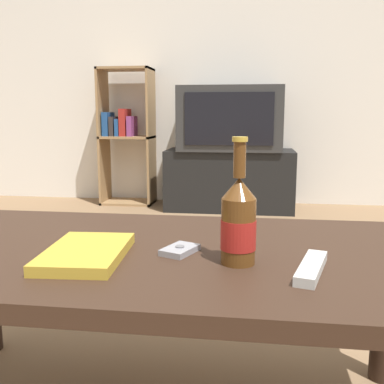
# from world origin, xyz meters

# --- Properties ---
(back_wall) EXTENTS (8.00, 0.05, 2.60)m
(back_wall) POSITION_xyz_m (0.00, 3.02, 1.30)
(back_wall) COLOR silver
(back_wall) RESTS_ON ground_plane
(coffee_table) EXTENTS (1.38, 0.70, 0.47)m
(coffee_table) POSITION_xyz_m (0.00, 0.00, 0.41)
(coffee_table) COLOR #332116
(coffee_table) RESTS_ON ground_plane
(tv_stand) EXTENTS (1.04, 0.49, 0.49)m
(tv_stand) POSITION_xyz_m (0.04, 2.70, 0.25)
(tv_stand) COLOR black
(tv_stand) RESTS_ON ground_plane
(television) EXTENTS (0.82, 0.55, 0.51)m
(television) POSITION_xyz_m (0.04, 2.70, 0.75)
(television) COLOR #2D2D2D
(television) RESTS_ON tv_stand
(bookshelf) EXTENTS (0.45, 0.30, 1.17)m
(bookshelf) POSITION_xyz_m (-0.88, 2.81, 0.62)
(bookshelf) COLOR #99754C
(bookshelf) RESTS_ON ground_plane
(beer_bottle) EXTENTS (0.08, 0.08, 0.27)m
(beer_bottle) POSITION_xyz_m (0.21, -0.09, 0.56)
(beer_bottle) COLOR #563314
(beer_bottle) RESTS_ON coffee_table
(cell_phone) EXTENTS (0.09, 0.11, 0.02)m
(cell_phone) POSITION_xyz_m (0.07, -0.03, 0.48)
(cell_phone) COLOR gray
(cell_phone) RESTS_ON coffee_table
(remote_control) EXTENTS (0.09, 0.19, 0.02)m
(remote_control) POSITION_xyz_m (0.36, -0.12, 0.48)
(remote_control) COLOR beige
(remote_control) RESTS_ON coffee_table
(table_book) EXTENTS (0.18, 0.27, 0.02)m
(table_book) POSITION_xyz_m (-0.13, -0.10, 0.48)
(table_book) COLOR #B7932D
(table_book) RESTS_ON coffee_table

